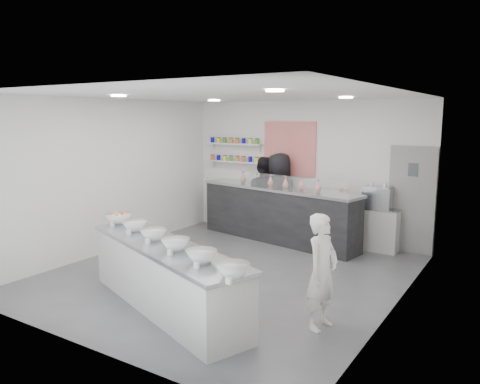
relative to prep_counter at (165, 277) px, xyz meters
name	(u,v)px	position (x,y,z in m)	size (l,w,h in m)	color
floor	(228,274)	(-0.05, 1.65, -0.46)	(6.00, 6.00, 0.00)	#515156
ceiling	(227,95)	(-0.05, 1.65, 2.54)	(6.00, 6.00, 0.00)	white
back_wall	(304,170)	(-0.05, 4.65, 1.04)	(5.50, 5.50, 0.00)	white
left_wall	(111,176)	(-2.80, 1.65, 1.04)	(6.00, 6.00, 0.00)	white
right_wall	(398,204)	(2.70, 1.65, 1.04)	(6.00, 6.00, 0.00)	white
back_door	(411,200)	(2.25, 4.62, 0.59)	(0.88, 0.04, 2.10)	gray
pattern_panel	(289,149)	(-0.40, 4.62, 1.49)	(1.25, 0.03, 1.20)	red
jar_shelf_lower	(234,162)	(-1.80, 4.55, 1.14)	(1.45, 0.22, 0.04)	silver
jar_shelf_upper	(234,144)	(-1.80, 4.55, 1.56)	(1.45, 0.22, 0.04)	silver
preserve_jars	(234,150)	(-1.80, 4.53, 1.42)	(1.45, 0.10, 0.56)	orange
downlight_0	(119,96)	(-1.45, 0.65, 2.52)	(0.24, 0.24, 0.02)	white
downlight_1	(275,91)	(1.35, 0.65, 2.52)	(0.24, 0.24, 0.02)	white
downlight_2	(214,100)	(-1.45, 3.25, 2.52)	(0.24, 0.24, 0.02)	white
downlight_3	(346,98)	(1.35, 3.25, 2.52)	(0.24, 0.24, 0.02)	white
prep_counter	(165,277)	(0.00, 0.00, 0.00)	(3.37, 0.77, 0.92)	beige
back_bar	(278,214)	(-0.36, 4.02, 0.13)	(3.78, 0.69, 1.17)	black
sneeze_guard	(268,181)	(-0.42, 3.70, 0.87)	(3.73, 0.02, 0.32)	white
espresso_ledge	(369,228)	(1.50, 4.43, -0.03)	(1.16, 0.37, 0.86)	beige
espresso_machine	(378,198)	(1.65, 4.43, 0.61)	(0.55, 0.38, 0.42)	#93969E
cup_stacks	(344,197)	(0.95, 4.43, 0.57)	(0.24, 0.24, 0.33)	#9C8665
prep_bowls	(164,239)	(0.00, 0.00, 0.54)	(3.63, 0.48, 0.15)	white
label_cards	(150,253)	(0.18, -0.48, 0.49)	(3.31, 0.04, 0.07)	white
cookie_bags	(278,181)	(-0.36, 4.02, 0.84)	(2.13, 0.13, 0.25)	pink
woman_prep	(322,272)	(2.07, 0.60, 0.28)	(0.54, 0.35, 1.48)	white
staff_left	(263,196)	(-0.86, 4.27, 0.43)	(0.86, 0.67, 1.78)	black
staff_right	(279,196)	(-0.46, 4.27, 0.48)	(0.92, 0.60, 1.88)	black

